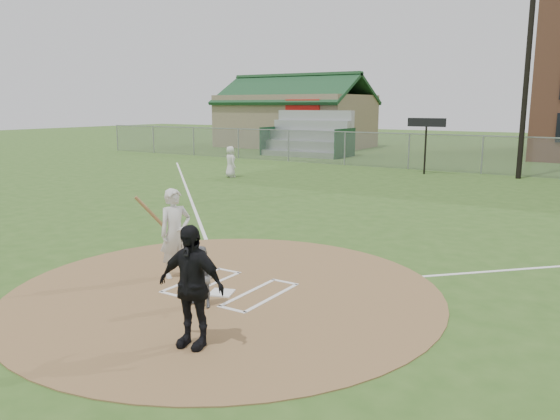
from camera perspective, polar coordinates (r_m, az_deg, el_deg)
The scene contains 14 objects.
ground at distance 10.86m, azimuth -5.71°, elevation -8.46°, with size 140.00×140.00×0.00m, color #33561D.
dirt_circle at distance 10.86m, azimuth -5.71°, elevation -8.41°, with size 8.40×8.40×0.02m, color olive.
home_plate at distance 10.69m, azimuth -6.12°, elevation -8.59°, with size 0.43×0.43×0.03m, color white.
foul_line_third at distance 23.22m, azimuth -9.60°, elevation 1.88°, with size 0.10×24.00×0.01m, color white.
catcher at distance 9.90m, azimuth -8.17°, elevation -6.95°, with size 0.54×0.42×1.11m, color slate.
umpire at distance 8.27m, azimuth -9.28°, elevation -7.84°, with size 1.10×0.46×1.87m, color black.
ondeck_player at distance 27.63m, azimuth -5.21°, elevation 5.04°, with size 0.76×0.50×1.56m, color silver.
batters_boxes at distance 10.97m, azimuth -5.22°, elevation -8.12°, with size 2.08×1.88×0.01m.
batter_at_plate at distance 11.59m, azimuth -10.89°, elevation -2.39°, with size 0.87×1.06×1.88m.
outfield_fence at distance 30.82m, azimuth 20.38°, elevation 5.45°, with size 56.08×0.08×2.03m.
bleachers at distance 39.39m, azimuth 2.85°, elevation 8.00°, with size 6.08×3.20×3.20m.
clubhouse at distance 47.73m, azimuth 1.64°, elevation 9.48°, with size 12.20×8.71×6.23m.
light_pole at distance 29.52m, azimuth 24.64°, elevation 15.84°, with size 1.20×0.30×12.22m.
scoreboard_sign at distance 29.63m, azimuth 15.04°, elevation 8.23°, with size 2.00×0.10×2.93m.
Camera 1 is at (6.35, -8.05, 3.60)m, focal length 35.00 mm.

